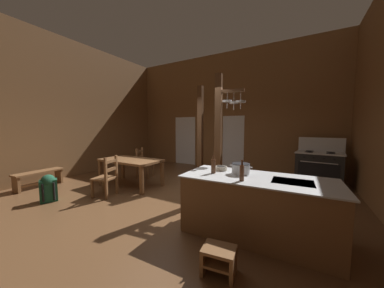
% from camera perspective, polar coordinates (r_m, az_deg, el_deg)
% --- Properties ---
extents(ground_plane, '(8.68, 8.32, 0.10)m').
position_cam_1_polar(ground_plane, '(4.68, -7.99, -16.01)').
color(ground_plane, brown).
extents(wall_back, '(8.68, 0.14, 4.46)m').
position_cam_1_polar(wall_back, '(7.78, 9.56, 9.43)').
color(wall_back, brown).
rests_on(wall_back, ground_plane).
extents(wall_left, '(0.14, 8.32, 4.46)m').
position_cam_1_polar(wall_left, '(7.55, -33.38, 8.79)').
color(wall_left, brown).
rests_on(wall_left, ground_plane).
extents(glazed_door_back_left, '(1.00, 0.01, 2.05)m').
position_cam_1_polar(glazed_door_back_left, '(8.49, -2.05, 1.00)').
color(glazed_door_back_left, white).
rests_on(glazed_door_back_left, ground_plane).
extents(glazed_panel_back_right, '(0.84, 0.01, 2.05)m').
position_cam_1_polar(glazed_panel_back_right, '(7.58, 12.02, 0.40)').
color(glazed_panel_back_right, white).
rests_on(glazed_panel_back_right, ground_plane).
extents(kitchen_island, '(2.19, 1.02, 0.89)m').
position_cam_1_polar(kitchen_island, '(3.19, 18.35, -17.06)').
color(kitchen_island, brown).
rests_on(kitchen_island, ground_plane).
extents(stove_range, '(1.22, 0.93, 1.32)m').
position_cam_1_polar(stove_range, '(6.48, 33.40, -5.98)').
color(stove_range, black).
rests_on(stove_range, ground_plane).
extents(support_post_with_pot_rack, '(0.68, 0.28, 2.81)m').
position_cam_1_polar(support_post_with_pot_rack, '(4.42, 8.27, 3.53)').
color(support_post_with_pot_rack, brown).
rests_on(support_post_with_pot_rack, ground_plane).
extents(support_post_center, '(0.14, 0.14, 2.81)m').
position_cam_1_polar(support_post_center, '(5.68, 2.47, 2.78)').
color(support_post_center, brown).
rests_on(support_post_center, ground_plane).
extents(step_stool, '(0.39, 0.33, 0.30)m').
position_cam_1_polar(step_stool, '(2.50, 7.96, -30.49)').
color(step_stool, brown).
rests_on(step_stool, ground_plane).
extents(dining_table, '(1.71, 0.92, 0.74)m').
position_cam_1_polar(dining_table, '(5.61, -17.65, -5.20)').
color(dining_table, brown).
rests_on(dining_table, ground_plane).
extents(ladderback_chair_near_window, '(0.56, 0.56, 0.95)m').
position_cam_1_polar(ladderback_chair_near_window, '(6.44, -14.09, -5.62)').
color(ladderback_chair_near_window, brown).
rests_on(ladderback_chair_near_window, ground_plane).
extents(ladderback_chair_by_post, '(0.54, 0.54, 0.95)m').
position_cam_1_polar(ladderback_chair_by_post, '(5.01, -23.97, -8.99)').
color(ladderback_chair_by_post, brown).
rests_on(ladderback_chair_by_post, ground_plane).
extents(bench_along_left_wall, '(0.43, 1.14, 0.44)m').
position_cam_1_polar(bench_along_left_wall, '(6.71, -38.48, -7.51)').
color(bench_along_left_wall, brown).
rests_on(bench_along_left_wall, ground_plane).
extents(backpack, '(0.37, 0.38, 0.60)m').
position_cam_1_polar(backpack, '(5.34, -36.72, -10.21)').
color(backpack, '#1E5138').
rests_on(backpack, ground_plane).
extents(stockpot_on_counter, '(0.35, 0.28, 0.17)m').
position_cam_1_polar(stockpot_on_counter, '(3.17, 14.19, -7.07)').
color(stockpot_on_counter, silver).
rests_on(stockpot_on_counter, kitchen_island).
extents(mixing_bowl_on_counter, '(0.20, 0.20, 0.07)m').
position_cam_1_polar(mixing_bowl_on_counter, '(3.37, 8.63, -7.10)').
color(mixing_bowl_on_counter, '#B2A893').
rests_on(mixing_bowl_on_counter, kitchen_island).
extents(bottle_tall_on_counter, '(0.07, 0.07, 0.31)m').
position_cam_1_polar(bottle_tall_on_counter, '(3.13, 6.34, -6.41)').
color(bottle_tall_on_counter, '#56331E').
rests_on(bottle_tall_on_counter, kitchen_island).
extents(bottle_short_on_counter, '(0.06, 0.06, 0.29)m').
position_cam_1_polar(bottle_short_on_counter, '(2.77, 14.52, -8.20)').
color(bottle_short_on_counter, '#56331E').
rests_on(bottle_short_on_counter, kitchen_island).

